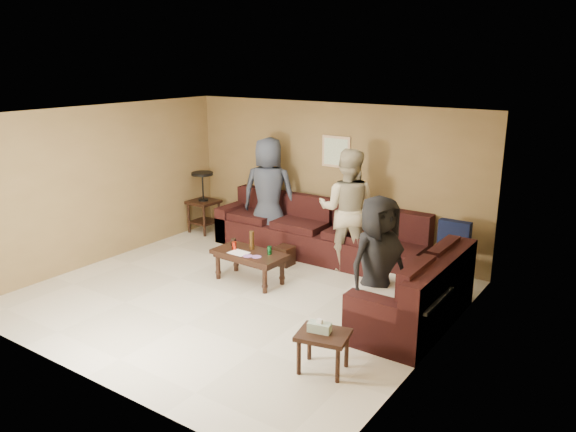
# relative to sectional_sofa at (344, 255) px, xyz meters

# --- Properties ---
(room) EXTENTS (5.60, 5.50, 2.50)m
(room) POSITION_rel_sectional_sofa_xyz_m (-0.81, -1.52, 1.34)
(room) COLOR beige
(room) RESTS_ON ground
(sectional_sofa) EXTENTS (4.65, 2.90, 0.97)m
(sectional_sofa) POSITION_rel_sectional_sofa_xyz_m (0.00, 0.00, 0.00)
(sectional_sofa) COLOR black
(sectional_sofa) RESTS_ON ground
(coffee_table) EXTENTS (1.12, 0.59, 0.74)m
(coffee_table) POSITION_rel_sectional_sofa_xyz_m (-1.02, -1.00, 0.06)
(coffee_table) COLOR black
(coffee_table) RESTS_ON ground
(end_table_left) EXTENTS (0.52, 0.52, 1.15)m
(end_table_left) POSITION_rel_sectional_sofa_xyz_m (-3.25, 0.45, 0.28)
(end_table_left) COLOR black
(end_table_left) RESTS_ON ground
(side_table_right) EXTENTS (0.61, 0.54, 0.58)m
(side_table_right) POSITION_rel_sectional_sofa_xyz_m (1.13, -2.51, 0.06)
(side_table_right) COLOR black
(side_table_right) RESTS_ON ground
(waste_bin) EXTENTS (0.27, 0.27, 0.31)m
(waste_bin) POSITION_rel_sectional_sofa_xyz_m (-0.99, -0.15, -0.17)
(waste_bin) COLOR black
(waste_bin) RESTS_ON ground
(wall_art) EXTENTS (0.52, 0.04, 0.52)m
(wall_art) POSITION_rel_sectional_sofa_xyz_m (-0.71, 0.96, 1.37)
(wall_art) COLOR tan
(wall_art) RESTS_ON ground
(person_left) EXTENTS (1.09, 0.91, 1.91)m
(person_left) POSITION_rel_sectional_sofa_xyz_m (-1.75, 0.49, 0.63)
(person_left) COLOR #323846
(person_left) RESTS_ON ground
(person_middle) EXTENTS (1.10, 0.97, 1.89)m
(person_middle) POSITION_rel_sectional_sofa_xyz_m (-0.13, 0.31, 0.62)
(person_middle) COLOR #BFB38E
(person_middle) RESTS_ON ground
(person_right) EXTENTS (0.82, 0.96, 1.68)m
(person_right) POSITION_rel_sectional_sofa_xyz_m (1.18, -1.33, 0.51)
(person_right) COLOR black
(person_right) RESTS_ON ground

